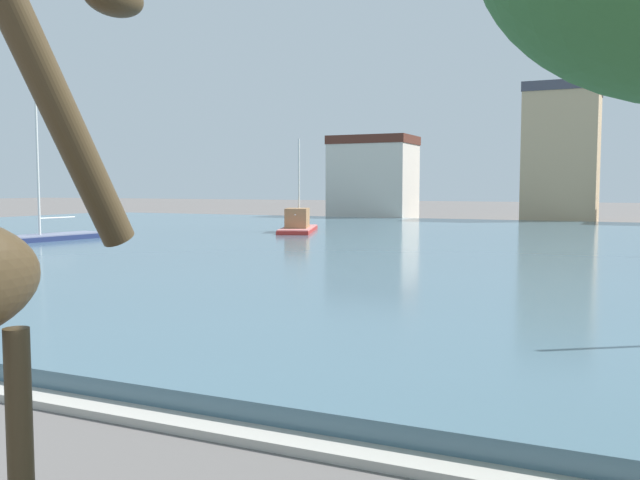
{
  "coord_description": "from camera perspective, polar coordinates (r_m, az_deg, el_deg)",
  "views": [
    {
      "loc": [
        6.61,
        1.83,
        3.19
      ],
      "look_at": [
        1.37,
        13.28,
        2.2
      ],
      "focal_mm": 38.05,
      "sensor_mm": 36.0,
      "label": 1
    }
  ],
  "objects": [
    {
      "name": "townhouse_end_terrace",
      "position": [
        62.23,
        19.67,
        6.76
      ],
      "size": [
        6.03,
        7.26,
        11.83
      ],
      "color": "tan",
      "rests_on": "ground"
    },
    {
      "name": "sailboat_navy",
      "position": [
        37.75,
        -22.68,
        -0.08
      ],
      "size": [
        2.78,
        7.2,
        9.28
      ],
      "color": "navy",
      "rests_on": "ground"
    },
    {
      "name": "townhouse_narrow_midrow",
      "position": [
        64.33,
        4.5,
        5.19
      ],
      "size": [
        7.61,
        5.47,
        7.92
      ],
      "color": "beige",
      "rests_on": "ground"
    },
    {
      "name": "quay_edge_coping",
      "position": [
        10.26,
        -17.58,
        -13.48
      ],
      "size": [
        91.68,
        0.5,
        0.12
      ],
      "primitive_type": "cube",
      "color": "#ADA89E",
      "rests_on": "ground"
    },
    {
      "name": "sailboat_red",
      "position": [
        42.51,
        -1.79,
        0.99
      ],
      "size": [
        4.17,
        7.49,
        6.17
      ],
      "color": "red",
      "rests_on": "ground"
    },
    {
      "name": "harbor_water",
      "position": [
        33.71,
        13.16,
        -0.7
      ],
      "size": [
        91.68,
        50.93,
        0.4
      ],
      "primitive_type": "cube",
      "color": "#476675",
      "rests_on": "ground"
    }
  ]
}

